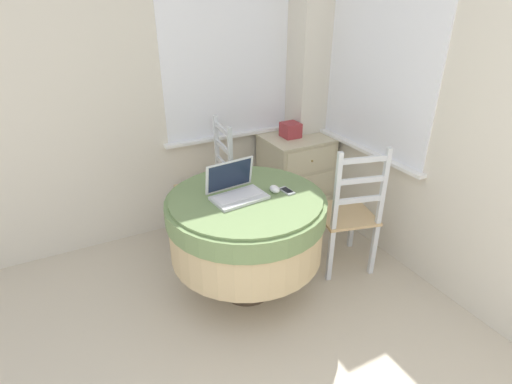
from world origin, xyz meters
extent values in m
cube|color=beige|center=(-0.15, 3.07, 1.27)|extent=(4.10, 0.06, 2.55)
cube|color=white|center=(1.07, 3.04, 1.49)|extent=(1.10, 0.01, 1.42)
cube|color=white|center=(1.07, 3.01, 0.77)|extent=(1.18, 0.07, 0.02)
cube|color=white|center=(1.90, 2.21, 1.49)|extent=(0.01, 1.10, 1.42)
cube|color=white|center=(1.87, 2.21, 0.77)|extent=(0.07, 1.18, 0.02)
cube|color=beige|center=(1.76, 2.90, 1.27)|extent=(0.28, 0.28, 2.55)
cylinder|color=#4C3D2D|center=(0.70, 1.97, 0.01)|extent=(0.36, 0.36, 0.03)
cylinder|color=#4C3D2D|center=(0.70, 1.97, 0.38)|extent=(0.11, 0.11, 0.69)
cylinder|color=tan|center=(0.70, 1.97, 0.52)|extent=(0.99, 0.99, 0.40)
cylinder|color=#6B8451|center=(0.70, 1.97, 0.66)|extent=(1.02, 1.02, 0.13)
cylinder|color=#6B8451|center=(0.70, 1.97, 0.73)|extent=(0.96, 0.96, 0.02)
cube|color=silver|center=(0.65, 1.96, 0.75)|extent=(0.35, 0.23, 0.02)
cube|color=silver|center=(0.65, 1.97, 0.76)|extent=(0.30, 0.15, 0.00)
cube|color=silver|center=(0.64, 2.07, 0.86)|extent=(0.33, 0.07, 0.20)
cube|color=#192338|center=(0.64, 2.07, 0.86)|extent=(0.30, 0.06, 0.18)
ellipsoid|color=white|center=(0.89, 1.94, 0.76)|extent=(0.06, 0.09, 0.04)
cube|color=#B2B7BC|center=(0.97, 1.91, 0.75)|extent=(0.07, 0.12, 0.01)
cube|color=black|center=(0.97, 1.91, 0.75)|extent=(0.05, 0.08, 0.00)
cube|color=tan|center=(0.70, 2.76, 0.43)|extent=(0.44, 0.42, 0.02)
cube|color=silver|center=(0.54, 2.94, 0.21)|extent=(0.04, 0.04, 0.42)
cube|color=silver|center=(0.51, 2.61, 0.21)|extent=(0.04, 0.04, 0.42)
cube|color=silver|center=(0.90, 2.91, 0.21)|extent=(0.04, 0.04, 0.42)
cube|color=silver|center=(0.87, 2.58, 0.21)|extent=(0.04, 0.04, 0.42)
cube|color=silver|center=(0.90, 2.91, 0.72)|extent=(0.03, 0.03, 0.56)
cube|color=silver|center=(0.87, 2.58, 0.72)|extent=(0.03, 0.03, 0.56)
cube|color=silver|center=(0.88, 2.75, 0.93)|extent=(0.05, 0.34, 0.04)
cube|color=silver|center=(0.88, 2.75, 0.78)|extent=(0.05, 0.34, 0.04)
cube|color=silver|center=(0.88, 2.75, 0.64)|extent=(0.05, 0.34, 0.04)
cube|color=tan|center=(1.49, 1.93, 0.43)|extent=(0.48, 0.50, 0.02)
cube|color=silver|center=(1.70, 2.06, 0.21)|extent=(0.04, 0.04, 0.42)
cube|color=silver|center=(1.37, 2.15, 0.21)|extent=(0.04, 0.04, 0.42)
cube|color=silver|center=(1.61, 1.71, 0.21)|extent=(0.04, 0.04, 0.42)
cube|color=silver|center=(1.28, 1.80, 0.21)|extent=(0.04, 0.04, 0.42)
cube|color=silver|center=(1.61, 1.71, 0.72)|extent=(0.04, 0.04, 0.56)
cube|color=silver|center=(1.28, 1.80, 0.72)|extent=(0.04, 0.04, 0.56)
cube|color=silver|center=(1.44, 1.75, 0.93)|extent=(0.33, 0.11, 0.04)
cube|color=silver|center=(1.44, 1.75, 0.78)|extent=(0.33, 0.11, 0.04)
cube|color=silver|center=(1.44, 1.75, 0.64)|extent=(0.33, 0.11, 0.04)
cube|color=beige|center=(1.59, 2.76, 0.37)|extent=(0.55, 0.48, 0.74)
cube|color=beige|center=(1.59, 2.76, 0.75)|extent=(0.57, 0.50, 0.02)
cube|color=beige|center=(1.59, 2.52, 0.61)|extent=(0.48, 0.01, 0.21)
sphere|color=olive|center=(1.59, 2.51, 0.61)|extent=(0.02, 0.02, 0.02)
cube|color=beige|center=(1.59, 2.52, 0.37)|extent=(0.48, 0.01, 0.21)
sphere|color=olive|center=(1.59, 2.51, 0.37)|extent=(0.02, 0.02, 0.02)
cube|color=beige|center=(1.59, 2.52, 0.12)|extent=(0.48, 0.01, 0.21)
sphere|color=olive|center=(1.59, 2.51, 0.12)|extent=(0.02, 0.02, 0.02)
cube|color=#9E3338|center=(1.53, 2.78, 0.82)|extent=(0.15, 0.15, 0.12)
camera|label=1|loc=(-0.26, -0.02, 1.90)|focal=28.00mm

